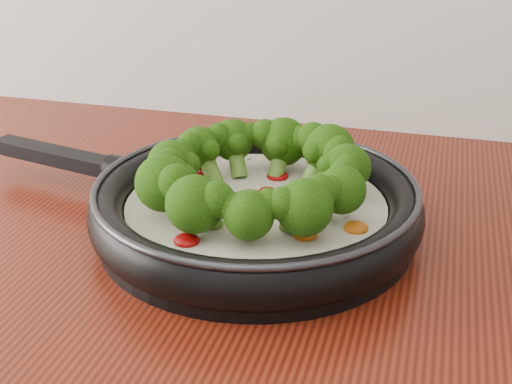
# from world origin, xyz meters

# --- Properties ---
(skillet) EXTENTS (0.60, 0.43, 0.11)m
(skillet) POSITION_xyz_m (-0.02, 1.11, 0.94)
(skillet) COLOR black
(skillet) RESTS_ON counter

